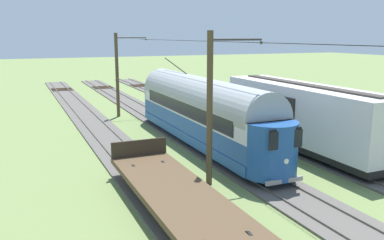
# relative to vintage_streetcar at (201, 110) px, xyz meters

# --- Properties ---
(ground_plane) EXTENTS (220.00, 220.00, 0.00)m
(ground_plane) POSITION_rel_vintage_streetcar_xyz_m (0.00, -0.17, -2.26)
(ground_plane) COLOR olive
(track_streetcar_siding) EXTENTS (2.80, 80.00, 0.18)m
(track_streetcar_siding) POSITION_rel_vintage_streetcar_xyz_m (-5.19, -0.49, -2.21)
(track_streetcar_siding) COLOR #56514C
(track_streetcar_siding) RESTS_ON ground
(track_adjacent_siding) EXTENTS (2.80, 80.00, 0.18)m
(track_adjacent_siding) POSITION_rel_vintage_streetcar_xyz_m (0.00, -0.49, -2.21)
(track_adjacent_siding) COLOR #56514C
(track_adjacent_siding) RESTS_ON ground
(track_third_siding) EXTENTS (2.80, 80.00, 0.18)m
(track_third_siding) POSITION_rel_vintage_streetcar_xyz_m (5.19, -0.49, -2.21)
(track_third_siding) COLOR #56514C
(track_third_siding) RESTS_ON ground
(vintage_streetcar) EXTENTS (2.65, 17.80, 5.01)m
(vintage_streetcar) POSITION_rel_vintage_streetcar_xyz_m (0.00, 0.00, 0.00)
(vintage_streetcar) COLOR #1E4C93
(vintage_streetcar) RESTS_ON ground
(boxcar_adjacent) EXTENTS (2.96, 13.01, 3.85)m
(boxcar_adjacent) POSITION_rel_vintage_streetcar_xyz_m (-5.19, 3.40, -0.10)
(boxcar_adjacent) COLOR silver
(boxcar_adjacent) RESTS_ON ground
(flatcar_far_siding) EXTENTS (2.80, 11.03, 1.60)m
(flatcar_far_siding) POSITION_rel_vintage_streetcar_xyz_m (5.19, 9.12, -1.40)
(flatcar_far_siding) COLOR brown
(flatcar_far_siding) RESTS_ON ground
(catenary_pole_foreground) EXTENTS (2.84, 0.28, 7.05)m
(catenary_pole_foreground) POSITION_rel_vintage_streetcar_xyz_m (2.54, -11.24, 1.42)
(catenary_pole_foreground) COLOR #4C3D28
(catenary_pole_foreground) RESTS_ON ground
(catenary_pole_mid_near) EXTENTS (2.84, 0.28, 7.05)m
(catenary_pole_mid_near) POSITION_rel_vintage_streetcar_xyz_m (2.54, 6.58, 1.42)
(catenary_pole_mid_near) COLOR #4C3D28
(catenary_pole_mid_near) RESTS_ON ground
(overhead_wire_run) EXTENTS (2.63, 39.62, 0.18)m
(overhead_wire_run) POSITION_rel_vintage_streetcar_xyz_m (0.05, 5.85, 4.25)
(overhead_wire_run) COLOR black
(overhead_wire_run) RESTS_ON ground
(switch_stand) EXTENTS (0.50, 0.30, 1.24)m
(switch_stand) POSITION_rel_vintage_streetcar_xyz_m (-6.97, -13.71, -1.56)
(switch_stand) COLOR black
(switch_stand) RESTS_ON ground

